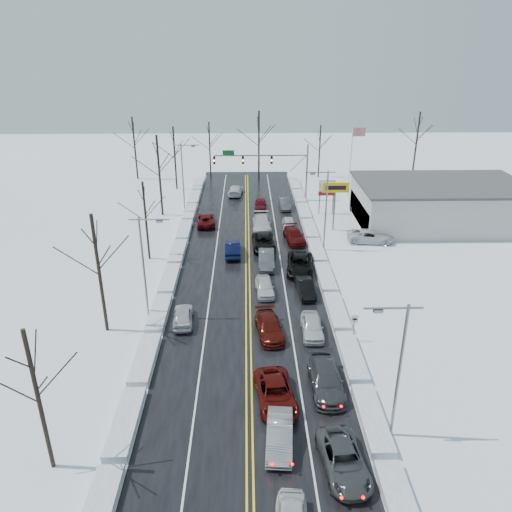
{
  "coord_description": "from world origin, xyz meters",
  "views": [
    {
      "loc": [
        -0.07,
        -40.83,
        22.2
      ],
      "look_at": [
        0.81,
        2.87,
        2.5
      ],
      "focal_mm": 35.0,
      "sensor_mm": 36.0,
      "label": 1
    }
  ],
  "objects_px": {
    "traffic_signal_mast": "(271,163)",
    "flagpole": "(352,156)",
    "tires_plus_sign": "(335,191)",
    "oncoming_car_0": "(233,255)",
    "dealership_building": "(439,203)"
  },
  "relations": [
    {
      "from": "traffic_signal_mast",
      "to": "oncoming_car_0",
      "type": "height_order",
      "value": "traffic_signal_mast"
    },
    {
      "from": "dealership_building",
      "to": "oncoming_car_0",
      "type": "distance_m",
      "value": 27.28
    },
    {
      "from": "tires_plus_sign",
      "to": "dealership_building",
      "type": "distance_m",
      "value": 13.82
    },
    {
      "from": "dealership_building",
      "to": "oncoming_car_0",
      "type": "height_order",
      "value": "dealership_building"
    },
    {
      "from": "flagpole",
      "to": "dealership_building",
      "type": "xyz_separation_m",
      "value": [
        8.8,
        -12.0,
        -3.27
      ]
    },
    {
      "from": "traffic_signal_mast",
      "to": "oncoming_car_0",
      "type": "xyz_separation_m",
      "value": [
        -5.03,
        -19.14,
        -5.48
      ]
    },
    {
      "from": "tires_plus_sign",
      "to": "dealership_building",
      "type": "height_order",
      "value": "tires_plus_sign"
    },
    {
      "from": "traffic_signal_mast",
      "to": "tires_plus_sign",
      "type": "xyz_separation_m",
      "value": [
        7.05,
        -12.0,
        -0.49
      ]
    },
    {
      "from": "traffic_signal_mast",
      "to": "tires_plus_sign",
      "type": "height_order",
      "value": "traffic_signal_mast"
    },
    {
      "from": "traffic_signal_mast",
      "to": "flagpole",
      "type": "distance_m",
      "value": 11.9
    },
    {
      "from": "oncoming_car_0",
      "to": "tires_plus_sign",
      "type": "bearing_deg",
      "value": -150.97
    },
    {
      "from": "tires_plus_sign",
      "to": "flagpole",
      "type": "bearing_deg",
      "value": 71.56
    },
    {
      "from": "traffic_signal_mast",
      "to": "flagpole",
      "type": "bearing_deg",
      "value": 9.73
    },
    {
      "from": "tires_plus_sign",
      "to": "oncoming_car_0",
      "type": "relative_size",
      "value": 1.28
    },
    {
      "from": "dealership_building",
      "to": "tires_plus_sign",
      "type": "bearing_deg",
      "value": -171.53
    }
  ]
}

